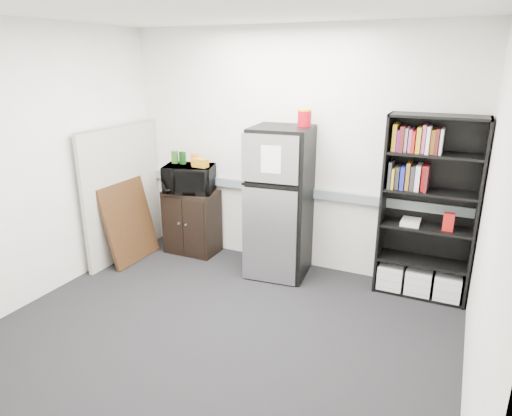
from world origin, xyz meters
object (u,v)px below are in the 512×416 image
(bookshelf, at_px, (428,211))
(cabinet, at_px, (192,222))
(microwave, at_px, (189,179))
(refrigerator, at_px, (281,203))
(cubicle_partition, at_px, (123,192))

(bookshelf, distance_m, cabinet, 2.78)
(microwave, distance_m, refrigerator, 1.23)
(cubicle_partition, xyz_separation_m, microwave, (0.69, 0.40, 0.15))
(bookshelf, height_order, cubicle_partition, bookshelf)
(bookshelf, height_order, refrigerator, bookshelf)
(bookshelf, relative_size, cubicle_partition, 1.14)
(bookshelf, height_order, microwave, bookshelf)
(cubicle_partition, xyz_separation_m, cabinet, (0.69, 0.42, -0.41))
(bookshelf, distance_m, refrigerator, 1.52)
(bookshelf, distance_m, cubicle_partition, 3.46)
(cubicle_partition, bearing_deg, bookshelf, 8.06)
(bookshelf, bearing_deg, cubicle_partition, -171.94)
(bookshelf, xyz_separation_m, refrigerator, (-1.51, -0.14, -0.08))
(cabinet, bearing_deg, cubicle_partition, -148.75)
(refrigerator, bearing_deg, cabinet, 170.43)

